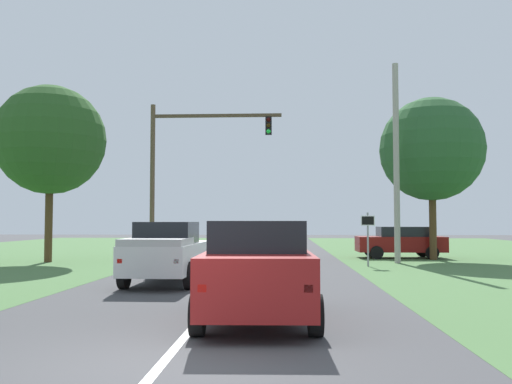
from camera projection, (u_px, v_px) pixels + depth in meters
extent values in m
plane|color=#424244|center=(234.00, 279.00, 18.76)|extent=(120.00, 120.00, 0.00)
cube|color=white|center=(165.00, 360.00, 7.79)|extent=(0.16, 40.53, 0.01)
cube|color=maroon|center=(258.00, 276.00, 10.95)|extent=(2.15, 4.90, 1.02)
cube|color=black|center=(258.00, 235.00, 11.23)|extent=(1.86, 3.05, 0.59)
cube|color=red|center=(202.00, 288.00, 8.58)|extent=(0.14, 0.06, 0.12)
cube|color=red|center=(308.00, 288.00, 8.54)|extent=(0.14, 0.06, 0.12)
cylinder|color=black|center=(214.00, 292.00, 12.44)|extent=(0.26, 0.73, 0.72)
cylinder|color=black|center=(304.00, 293.00, 12.40)|extent=(0.26, 0.73, 0.72)
cylinder|color=black|center=(198.00, 315.00, 9.44)|extent=(0.26, 0.73, 0.72)
cylinder|color=black|center=(315.00, 315.00, 9.40)|extent=(0.26, 0.73, 0.72)
cube|color=silver|center=(169.00, 257.00, 17.54)|extent=(1.99, 5.21, 0.87)
cube|color=black|center=(167.00, 233.00, 17.32)|extent=(1.71, 2.00, 0.67)
cube|color=#B8B8B8|center=(157.00, 242.00, 15.96)|extent=(1.85, 2.00, 0.20)
cube|color=red|center=(120.00, 261.00, 15.04)|extent=(0.14, 0.06, 0.12)
cube|color=red|center=(177.00, 261.00, 14.94)|extent=(0.14, 0.06, 0.12)
cylinder|color=black|center=(152.00, 266.00, 19.18)|extent=(0.24, 0.80, 0.80)
cylinder|color=black|center=(206.00, 266.00, 19.05)|extent=(0.24, 0.80, 0.80)
cylinder|color=black|center=(124.00, 275.00, 15.97)|extent=(0.24, 0.80, 0.80)
cylinder|color=black|center=(189.00, 276.00, 15.85)|extent=(0.24, 0.80, 0.80)
cylinder|color=brown|center=(152.00, 182.00, 28.27)|extent=(0.24, 0.24, 7.97)
cube|color=#4C3D2B|center=(217.00, 116.00, 28.28)|extent=(6.63, 0.16, 0.16)
cube|color=black|center=(269.00, 126.00, 28.13)|extent=(0.32, 0.28, 0.90)
sphere|color=black|center=(268.00, 120.00, 27.99)|extent=(0.22, 0.22, 0.22)
sphere|color=black|center=(268.00, 125.00, 27.98)|extent=(0.22, 0.22, 0.22)
sphere|color=#1ED83F|center=(268.00, 131.00, 27.96)|extent=(0.22, 0.22, 0.22)
cylinder|color=gray|center=(368.00, 239.00, 23.92)|extent=(0.08, 0.08, 2.34)
cube|color=white|center=(368.00, 221.00, 23.93)|extent=(0.60, 0.03, 0.44)
cube|color=black|center=(368.00, 221.00, 23.92)|extent=(0.52, 0.01, 0.36)
cylinder|color=#4C351E|center=(433.00, 224.00, 28.01)|extent=(0.36, 0.36, 3.67)
sphere|color=#28552B|center=(432.00, 149.00, 28.21)|extent=(5.28, 5.28, 5.28)
cube|color=maroon|center=(400.00, 244.00, 29.36)|extent=(4.57, 1.96, 0.80)
cube|color=black|center=(404.00, 232.00, 29.38)|extent=(2.74, 1.72, 0.52)
cube|color=red|center=(356.00, 243.00, 30.25)|extent=(0.06, 0.14, 0.12)
cube|color=red|center=(360.00, 244.00, 28.67)|extent=(0.06, 0.14, 0.12)
cylinder|color=black|center=(422.00, 251.00, 30.24)|extent=(0.68, 0.24, 0.68)
cylinder|color=black|center=(432.00, 253.00, 28.31)|extent=(0.68, 0.24, 0.68)
cylinder|color=black|center=(371.00, 251.00, 30.37)|extent=(0.68, 0.24, 0.68)
cylinder|color=black|center=(377.00, 253.00, 28.43)|extent=(0.68, 0.24, 0.68)
cylinder|color=#9E998E|center=(396.00, 162.00, 26.03)|extent=(0.28, 0.28, 9.46)
cylinder|color=#4C351E|center=(49.00, 221.00, 26.47)|extent=(0.36, 0.36, 3.92)
sphere|color=#275021|center=(50.00, 140.00, 26.68)|extent=(5.27, 5.27, 5.27)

